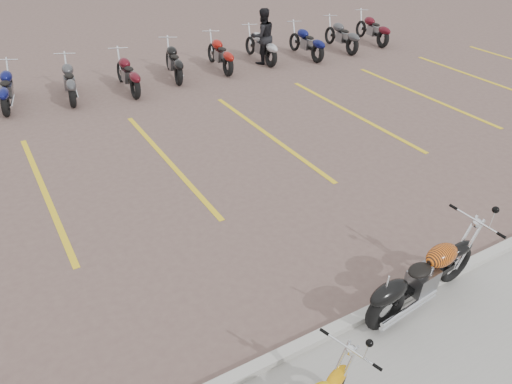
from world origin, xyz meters
TOP-DOWN VIEW (x-y plane):
  - ground at (0.00, 0.00)m, footprint 100.00×100.00m
  - curb at (0.00, -2.00)m, footprint 60.00×0.18m
  - parking_stripes at (0.00, 4.00)m, footprint 38.00×5.50m
  - flame_cruiser at (1.54, -2.15)m, footprint 2.33×0.44m
  - person_b at (5.55, 9.04)m, footprint 0.95×0.77m
  - bg_bike_row at (1.46, 9.06)m, footprint 19.03×2.06m

SIDE VIEW (x-z plane):
  - ground at x=0.00m, z-range 0.00..0.00m
  - parking_stripes at x=0.00m, z-range 0.00..0.01m
  - curb at x=0.00m, z-range 0.00..0.12m
  - flame_cruiser at x=1.54m, z-range 0.00..0.96m
  - bg_bike_row at x=1.46m, z-range 0.00..1.10m
  - person_b at x=5.55m, z-range 0.00..1.85m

